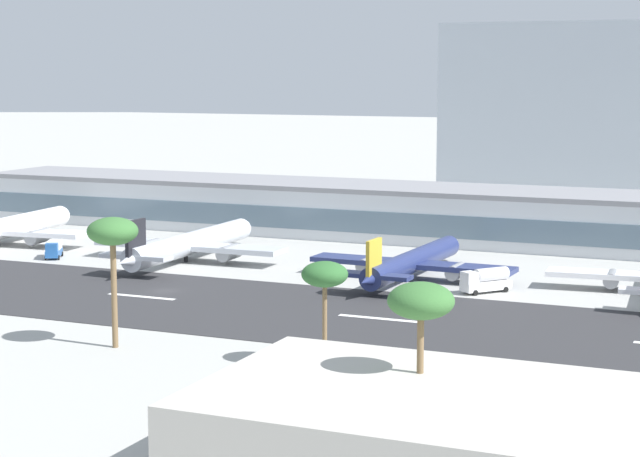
{
  "coord_description": "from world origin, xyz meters",
  "views": [
    {
      "loc": [
        93.99,
        -153.11,
        34.85
      ],
      "look_at": [
        12.73,
        33.37,
        6.69
      ],
      "focal_mm": 63.36,
      "sensor_mm": 36.0,
      "label": 1
    }
  ],
  "objects_px": {
    "terminal_building": "(384,211)",
    "airliner_black_tail_gate_1": "(186,245)",
    "service_box_truck_0": "(54,249)",
    "service_fuel_truck_2": "(486,280)",
    "palm_tree_2": "(113,234)",
    "palm_tree_3": "(325,276)",
    "airliner_gold_tail_gate_2": "(410,263)",
    "service_baggage_tug_1": "(324,274)",
    "foreground_hangar": "(432,425)",
    "palm_tree_1": "(421,303)",
    "distant_hotel_block": "(630,111)"
  },
  "relations": [
    {
      "from": "palm_tree_1",
      "to": "service_fuel_truck_2",
      "type": "bearing_deg",
      "value": 100.31
    },
    {
      "from": "service_box_truck_0",
      "to": "palm_tree_2",
      "type": "height_order",
      "value": "palm_tree_2"
    },
    {
      "from": "terminal_building",
      "to": "airliner_black_tail_gate_1",
      "type": "xyz_separation_m",
      "value": [
        -22.09,
        -45.34,
        -2.37
      ]
    },
    {
      "from": "distant_hotel_block",
      "to": "palm_tree_3",
      "type": "relative_size",
      "value": 7.86
    },
    {
      "from": "distant_hotel_block",
      "to": "service_fuel_truck_2",
      "type": "distance_m",
      "value": 151.63
    },
    {
      "from": "service_box_truck_0",
      "to": "foreground_hangar",
      "type": "xyz_separation_m",
      "value": [
        100.17,
        -78.24,
        1.35
      ]
    },
    {
      "from": "service_fuel_truck_2",
      "to": "palm_tree_1",
      "type": "height_order",
      "value": "palm_tree_1"
    },
    {
      "from": "service_fuel_truck_2",
      "to": "airliner_gold_tail_gate_2",
      "type": "bearing_deg",
      "value": -73.04
    },
    {
      "from": "distant_hotel_block",
      "to": "service_box_truck_0",
      "type": "xyz_separation_m",
      "value": [
        -83.83,
        -149.8,
        -22.46
      ]
    },
    {
      "from": "palm_tree_2",
      "to": "distant_hotel_block",
      "type": "bearing_deg",
      "value": 80.63
    },
    {
      "from": "terminal_building",
      "to": "airliner_gold_tail_gate_2",
      "type": "height_order",
      "value": "terminal_building"
    },
    {
      "from": "terminal_building",
      "to": "airliner_black_tail_gate_1",
      "type": "relative_size",
      "value": 4.0
    },
    {
      "from": "service_box_truck_0",
      "to": "service_fuel_truck_2",
      "type": "relative_size",
      "value": 0.78
    },
    {
      "from": "airliner_gold_tail_gate_2",
      "to": "service_box_truck_0",
      "type": "distance_m",
      "value": 69.37
    },
    {
      "from": "airliner_black_tail_gate_1",
      "to": "service_box_truck_0",
      "type": "distance_m",
      "value": 26.02
    },
    {
      "from": "palm_tree_1",
      "to": "palm_tree_2",
      "type": "distance_m",
      "value": 50.45
    },
    {
      "from": "service_fuel_truck_2",
      "to": "palm_tree_2",
      "type": "distance_m",
      "value": 65.14
    },
    {
      "from": "service_fuel_truck_2",
      "to": "terminal_building",
      "type": "bearing_deg",
      "value": -106.54
    },
    {
      "from": "palm_tree_2",
      "to": "palm_tree_3",
      "type": "bearing_deg",
      "value": 3.54
    },
    {
      "from": "airliner_black_tail_gate_1",
      "to": "airliner_gold_tail_gate_2",
      "type": "xyz_separation_m",
      "value": [
        43.95,
        -0.8,
        -0.31
      ]
    },
    {
      "from": "service_baggage_tug_1",
      "to": "palm_tree_2",
      "type": "xyz_separation_m",
      "value": [
        -5.7,
        -54.27,
        13.57
      ]
    },
    {
      "from": "service_fuel_truck_2",
      "to": "palm_tree_3",
      "type": "xyz_separation_m",
      "value": [
        -5.4,
        -52.48,
        9.03
      ]
    },
    {
      "from": "service_baggage_tug_1",
      "to": "palm_tree_3",
      "type": "distance_m",
      "value": 58.08
    },
    {
      "from": "distant_hotel_block",
      "to": "airliner_black_tail_gate_1",
      "type": "bearing_deg",
      "value": -112.24
    },
    {
      "from": "terminal_building",
      "to": "service_baggage_tug_1",
      "type": "bearing_deg",
      "value": -80.62
    },
    {
      "from": "service_baggage_tug_1",
      "to": "airliner_gold_tail_gate_2",
      "type": "bearing_deg",
      "value": -19.81
    },
    {
      "from": "airliner_black_tail_gate_1",
      "to": "service_box_truck_0",
      "type": "xyz_separation_m",
      "value": [
        -25.19,
        -6.36,
        -1.42
      ]
    },
    {
      "from": "service_fuel_truck_2",
      "to": "service_box_truck_0",
      "type": "bearing_deg",
      "value": -51.91
    },
    {
      "from": "airliner_gold_tail_gate_2",
      "to": "service_baggage_tug_1",
      "type": "bearing_deg",
      "value": 114.92
    },
    {
      "from": "airliner_gold_tail_gate_2",
      "to": "service_baggage_tug_1",
      "type": "distance_m",
      "value": 14.59
    },
    {
      "from": "service_fuel_truck_2",
      "to": "palm_tree_1",
      "type": "bearing_deg",
      "value": 48.54
    },
    {
      "from": "palm_tree_1",
      "to": "foreground_hangar",
      "type": "bearing_deg",
      "value": -61.32
    },
    {
      "from": "service_box_truck_0",
      "to": "service_fuel_truck_2",
      "type": "height_order",
      "value": "service_fuel_truck_2"
    },
    {
      "from": "service_baggage_tug_1",
      "to": "palm_tree_3",
      "type": "relative_size",
      "value": 0.27
    },
    {
      "from": "terminal_building",
      "to": "foreground_hangar",
      "type": "xyz_separation_m",
      "value": [
        52.89,
        -129.95,
        -2.44
      ]
    },
    {
      "from": "palm_tree_3",
      "to": "distant_hotel_block",
      "type": "bearing_deg",
      "value": 88.5
    },
    {
      "from": "airliner_gold_tail_gate_2",
      "to": "service_fuel_truck_2",
      "type": "relative_size",
      "value": 5.25
    },
    {
      "from": "distant_hotel_block",
      "to": "airliner_gold_tail_gate_2",
      "type": "xyz_separation_m",
      "value": [
        -14.69,
        -144.24,
        -21.35
      ]
    },
    {
      "from": "service_fuel_truck_2",
      "to": "service_baggage_tug_1",
      "type": "bearing_deg",
      "value": -51.85
    },
    {
      "from": "airliner_gold_tail_gate_2",
      "to": "service_baggage_tug_1",
      "type": "height_order",
      "value": "airliner_gold_tail_gate_2"
    },
    {
      "from": "palm_tree_2",
      "to": "terminal_building",
      "type": "bearing_deg",
      "value": 91.55
    },
    {
      "from": "service_box_truck_0",
      "to": "palm_tree_2",
      "type": "distance_m",
      "value": 75.11
    },
    {
      "from": "airliner_black_tail_gate_1",
      "to": "palm_tree_1",
      "type": "height_order",
      "value": "palm_tree_1"
    },
    {
      "from": "service_box_truck_0",
      "to": "palm_tree_1",
      "type": "xyz_separation_m",
      "value": [
        97.14,
        -72.71,
        11.3
      ]
    },
    {
      "from": "airliner_black_tail_gate_1",
      "to": "service_baggage_tug_1",
      "type": "xyz_separation_m",
      "value": [
        30.65,
        -6.52,
        -2.16
      ]
    },
    {
      "from": "terminal_building",
      "to": "airliner_black_tail_gate_1",
      "type": "distance_m",
      "value": 50.49
    },
    {
      "from": "airliner_black_tail_gate_1",
      "to": "service_baggage_tug_1",
      "type": "bearing_deg",
      "value": -103.27
    },
    {
      "from": "foreground_hangar",
      "to": "service_baggage_tug_1",
      "type": "bearing_deg",
      "value": 119.58
    },
    {
      "from": "foreground_hangar",
      "to": "palm_tree_1",
      "type": "bearing_deg",
      "value": 118.68
    },
    {
      "from": "service_fuel_truck_2",
      "to": "distant_hotel_block",
      "type": "bearing_deg",
      "value": -141.73
    }
  ]
}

